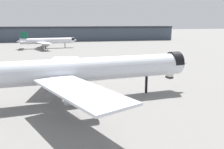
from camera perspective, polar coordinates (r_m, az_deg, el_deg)
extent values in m
plane|color=slate|center=(59.80, -5.36, -5.36)|extent=(900.00, 900.00, 0.00)
cylinder|color=silver|center=(56.29, -6.74, 1.17)|extent=(51.97, 10.54, 5.63)
cone|color=silver|center=(66.53, 15.58, 2.58)|extent=(6.69, 6.09, 5.52)
cylinder|color=black|center=(65.83, 14.79, 2.90)|extent=(3.07, 5.91, 5.69)
cube|color=silver|center=(69.83, -12.45, 2.63)|extent=(13.11, 24.49, 0.45)
cylinder|color=#B7BAC1|center=(67.60, -11.06, 0.76)|extent=(7.50, 3.77, 3.10)
cube|color=silver|center=(41.95, -7.85, -3.90)|extent=(16.84, 24.62, 0.45)
cylinder|color=#B7BAC1|center=(45.34, -6.92, -5.05)|extent=(7.50, 3.77, 3.10)
cylinder|color=black|center=(62.92, 8.27, -2.38)|extent=(0.68, 0.68, 4.51)
cylinder|color=black|center=(59.86, -9.63, -3.22)|extent=(0.68, 0.68, 4.51)
cylinder|color=black|center=(54.27, -8.61, -4.86)|extent=(0.68, 0.68, 4.51)
cylinder|color=silver|center=(171.30, -15.23, 7.85)|extent=(36.45, 6.32, 3.94)
cone|color=silver|center=(172.89, -9.17, 8.18)|extent=(4.58, 4.14, 3.86)
cone|color=silver|center=(171.63, -21.33, 7.44)|extent=(5.35, 4.07, 3.74)
cylinder|color=black|center=(172.76, -9.43, 8.26)|extent=(2.03, 4.09, 3.98)
cube|color=silver|center=(181.36, -16.24, 7.89)|extent=(9.63, 17.25, 0.31)
cylinder|color=#B7BAC1|center=(179.53, -15.92, 7.45)|extent=(5.21, 2.50, 2.17)
cube|color=silver|center=(161.18, -16.08, 7.34)|extent=(11.44, 17.31, 0.31)
cylinder|color=#B7BAC1|center=(163.26, -15.76, 6.97)|extent=(5.21, 2.50, 2.17)
cube|color=#0F5138|center=(171.23, -20.44, 8.56)|extent=(4.37, 0.68, 6.30)
cube|color=silver|center=(175.69, -20.54, 7.74)|extent=(3.69, 6.73, 0.24)
cube|color=silver|center=(167.23, -20.69, 7.51)|extent=(3.69, 6.73, 0.24)
cylinder|color=black|center=(172.41, -11.29, 6.90)|extent=(0.47, 0.47, 3.15)
cylinder|color=black|center=(173.62, -15.79, 6.70)|extent=(0.47, 0.47, 3.15)
cylinder|color=black|center=(169.51, -15.75, 6.57)|extent=(0.47, 0.47, 3.15)
cube|color=#3D4756|center=(233.87, -17.29, 9.20)|extent=(257.86, 29.37, 12.36)
cube|color=#232628|center=(233.61, -17.40, 10.86)|extent=(257.94, 31.18, 1.20)
cube|color=black|center=(81.59, 13.67, -0.50)|extent=(1.77, 2.56, 0.20)
cube|color=beige|center=(81.41, 13.70, 0.05)|extent=(1.77, 2.56, 1.40)
sphere|color=black|center=(81.26, 14.48, -0.67)|extent=(0.44, 0.44, 0.44)
sphere|color=black|center=(80.43, 13.60, -0.76)|extent=(0.44, 0.44, 0.44)
sphere|color=black|center=(82.80, 13.73, -0.38)|extent=(0.44, 0.44, 0.44)
sphere|color=black|center=(81.98, 12.86, -0.47)|extent=(0.44, 0.44, 0.44)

